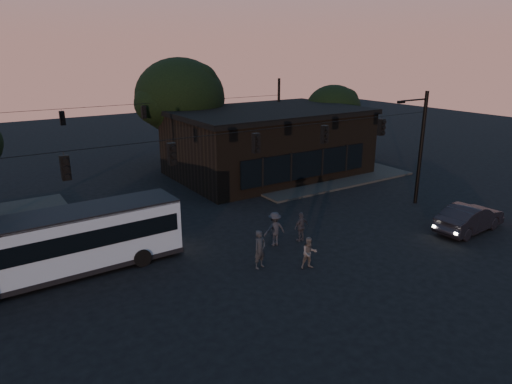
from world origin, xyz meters
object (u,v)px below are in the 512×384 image
pedestrian_c (301,227)px  pedestrian_b (309,253)px  building (268,142)px  pedestrian_d (275,229)px  car (470,218)px  bus (64,240)px  pedestrian_a (260,249)px

pedestrian_c → pedestrian_b: bearing=52.4°
building → pedestrian_d: 14.96m
car → pedestrian_d: (-10.49, 4.51, 0.13)m
pedestrian_d → car: bearing=163.8°
bus → pedestrian_a: (7.83, -4.36, -0.73)m
car → pedestrian_b: bearing=79.5°
building → pedestrian_a: 17.61m
car → pedestrian_a: bearing=74.7°
car → pedestrian_c: bearing=62.0°
pedestrian_d → building: bearing=-116.1°
bus → pedestrian_a: bus is taller
pedestrian_b → pedestrian_c: 3.26m
car → pedestrian_b: 10.78m
bus → pedestrian_d: 10.30m
car → bus: bearing=67.8°
bus → pedestrian_c: 11.87m
car → pedestrian_d: size_ratio=2.60×
bus → car: size_ratio=2.21×
bus → pedestrian_d: (9.95, -2.58, -0.75)m
pedestrian_a → pedestrian_d: pedestrian_a is taller
building → bus: 20.61m
bus → pedestrian_c: size_ratio=6.45×
pedestrian_a → pedestrian_c: size_ratio=1.15×
pedestrian_c → pedestrian_d: pedestrian_d is taller
pedestrian_b → pedestrian_c: pedestrian_c is taller
bus → pedestrian_b: (9.75, -5.69, -0.89)m
pedestrian_b → pedestrian_d: size_ratio=0.85×
bus → pedestrian_a: 8.99m
pedestrian_a → building: bearing=40.7°
bus → pedestrian_b: 11.33m
building → pedestrian_c: 14.50m
pedestrian_d → pedestrian_c: bearing=174.5°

